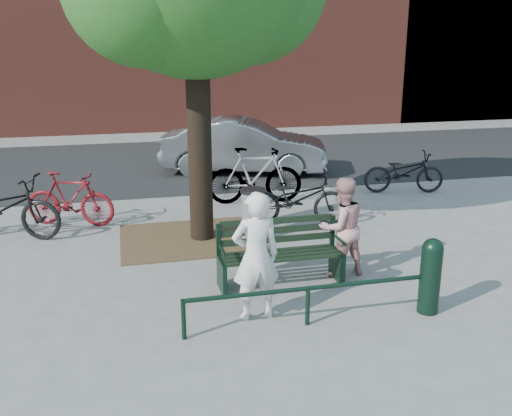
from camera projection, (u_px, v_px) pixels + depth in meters
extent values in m
plane|color=gray|center=(280.00, 285.00, 8.08)|extent=(90.00, 90.00, 0.00)
cube|color=brown|center=(191.00, 238.00, 9.90)|extent=(2.40, 2.00, 0.02)
cube|color=black|center=(198.00, 162.00, 15.99)|extent=(40.00, 7.00, 0.01)
cube|color=black|center=(222.00, 275.00, 7.83)|extent=(0.06, 0.52, 0.45)
cube|color=black|center=(218.00, 239.00, 7.91)|extent=(0.06, 0.06, 0.44)
cylinder|color=black|center=(223.00, 250.00, 7.62)|extent=(0.04, 0.36, 0.04)
cube|color=black|center=(337.00, 265.00, 8.20)|extent=(0.06, 0.52, 0.45)
cube|color=black|center=(332.00, 230.00, 8.28)|extent=(0.06, 0.06, 0.44)
cylinder|color=black|center=(341.00, 240.00, 7.99)|extent=(0.04, 0.36, 0.04)
cube|color=black|center=(281.00, 255.00, 7.95)|extent=(1.64, 0.46, 0.04)
cube|color=black|center=(277.00, 230.00, 8.08)|extent=(1.64, 0.03, 0.47)
cylinder|color=black|center=(184.00, 319.00, 6.55)|extent=(0.06, 0.06, 0.50)
cylinder|color=black|center=(308.00, 306.00, 6.89)|extent=(0.06, 0.06, 0.50)
cylinder|color=black|center=(420.00, 293.00, 7.22)|extent=(0.06, 0.06, 0.50)
cylinder|color=black|center=(308.00, 288.00, 6.82)|extent=(3.00, 0.06, 0.06)
cylinder|color=black|center=(199.00, 130.00, 9.40)|extent=(0.40, 0.40, 3.80)
imported|color=silver|center=(256.00, 256.00, 6.90)|extent=(0.61, 0.42, 1.63)
imported|color=tan|center=(342.00, 227.00, 8.22)|extent=(0.80, 0.67, 1.47)
cylinder|color=black|center=(430.00, 281.00, 7.16)|extent=(0.27, 0.27, 0.86)
sphere|color=black|center=(433.00, 249.00, 7.04)|extent=(0.27, 0.27, 0.27)
cylinder|color=gray|center=(253.00, 215.00, 9.84)|extent=(0.39, 0.39, 0.83)
cylinder|color=black|center=(253.00, 191.00, 9.71)|extent=(0.43, 0.43, 0.06)
imported|color=black|center=(1.00, 208.00, 9.79)|extent=(2.24, 1.39, 1.11)
imported|color=#600D12|center=(70.00, 199.00, 10.48)|extent=(1.75, 1.05, 1.01)
imported|color=black|center=(297.00, 199.00, 10.51)|extent=(2.03, 1.11, 1.01)
imported|color=gray|center=(255.00, 175.00, 11.88)|extent=(2.03, 0.76, 1.19)
imported|color=black|center=(404.00, 172.00, 12.74)|extent=(1.87, 1.00, 0.93)
imported|color=slate|center=(244.00, 146.00, 14.55)|extent=(4.44, 2.65, 1.38)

